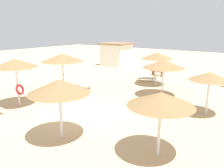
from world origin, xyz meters
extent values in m
plane|color=#D1B284|center=(0.00, 0.00, 0.00)|extent=(80.00, 80.00, 0.00)
cylinder|color=silver|center=(-4.28, -1.24, 1.29)|extent=(0.12, 0.12, 2.59)
cone|color=olive|center=(-4.28, -1.24, 2.75)|extent=(2.71, 2.71, 0.53)
torus|color=red|center=(-4.06, -1.24, 1.08)|extent=(0.71, 0.27, 0.70)
cylinder|color=silver|center=(5.78, 4.30, 1.06)|extent=(0.12, 0.12, 2.12)
cone|color=olive|center=(5.78, 4.30, 2.25)|extent=(2.28, 2.28, 0.46)
cylinder|color=silver|center=(5.44, -1.34, 1.08)|extent=(0.12, 0.12, 2.16)
cone|color=olive|center=(5.44, -1.34, 2.31)|extent=(2.52, 2.52, 0.52)
cylinder|color=silver|center=(-4.44, 2.68, 1.24)|extent=(0.12, 0.12, 2.47)
cone|color=olive|center=(-4.44, 2.68, 2.67)|extent=(3.17, 3.17, 0.60)
cylinder|color=silver|center=(0.42, 8.85, 1.19)|extent=(0.12, 0.12, 2.39)
cone|color=olive|center=(0.42, 8.85, 2.56)|extent=(2.70, 2.70, 0.55)
cylinder|color=silver|center=(1.30, -2.57, 1.11)|extent=(0.12, 0.12, 2.21)
cone|color=olive|center=(1.30, -2.57, 2.42)|extent=(2.72, 2.72, 0.61)
cylinder|color=silver|center=(2.24, 6.09, 1.10)|extent=(0.12, 0.12, 2.20)
cone|color=olive|center=(2.24, 6.09, 2.38)|extent=(2.98, 2.98, 0.56)
cylinder|color=silver|center=(-3.83, -2.73, 0.11)|extent=(0.06, 0.06, 0.22)
cube|color=silver|center=(4.46, 3.47, 0.28)|extent=(1.71, 1.59, 0.12)
cube|color=silver|center=(3.85, 2.95, 0.49)|extent=(0.80, 0.82, 0.36)
cylinder|color=silver|center=(4.14, 2.91, 0.11)|extent=(0.06, 0.06, 0.22)
cylinder|color=silver|center=(3.86, 3.25, 0.11)|extent=(0.06, 0.06, 0.22)
cylinder|color=silver|center=(5.06, 3.69, 0.11)|extent=(0.06, 0.06, 0.22)
cylinder|color=silver|center=(4.77, 4.03, 0.11)|extent=(0.06, 0.06, 0.22)
cube|color=silver|center=(-3.35, 3.65, 0.28)|extent=(1.82, 1.15, 0.12)
cube|color=silver|center=(-2.59, 3.39, 0.52)|extent=(0.65, 0.76, 0.42)
cylinder|color=silver|center=(-2.71, 3.67, 0.11)|extent=(0.06, 0.06, 0.22)
cylinder|color=silver|center=(-2.85, 3.25, 0.11)|extent=(0.06, 0.06, 0.22)
cylinder|color=silver|center=(-3.84, 4.05, 0.11)|extent=(0.06, 0.06, 0.22)
cylinder|color=silver|center=(-3.98, 3.64, 0.11)|extent=(0.06, 0.06, 0.22)
cube|color=silver|center=(-0.97, 9.65, 0.28)|extent=(1.82, 1.21, 0.12)
cube|color=silver|center=(-0.22, 9.94, 0.55)|extent=(0.62, 0.75, 0.47)
cylinder|color=silver|center=(-0.49, 10.07, 0.11)|extent=(0.06, 0.06, 0.22)
cylinder|color=silver|center=(-0.33, 9.66, 0.11)|extent=(0.06, 0.06, 0.22)
cylinder|color=silver|center=(-1.61, 9.64, 0.11)|extent=(0.06, 0.06, 0.22)
cylinder|color=silver|center=(-1.45, 9.23, 0.11)|extent=(0.06, 0.06, 0.22)
cube|color=brown|center=(-1.17, 12.54, 0.45)|extent=(1.55, 0.64, 0.08)
cube|color=brown|center=(-1.72, 12.63, 0.21)|extent=(0.18, 0.37, 0.41)
cube|color=brown|center=(-0.63, 12.45, 0.21)|extent=(0.18, 0.37, 0.41)
cube|color=white|center=(-8.52, 15.42, 1.37)|extent=(3.25, 2.89, 2.75)
cube|color=#8C6B4C|center=(-8.52, 15.42, 2.85)|extent=(3.65, 3.29, 0.20)
camera|label=1|loc=(8.69, -8.74, 4.85)|focal=36.15mm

